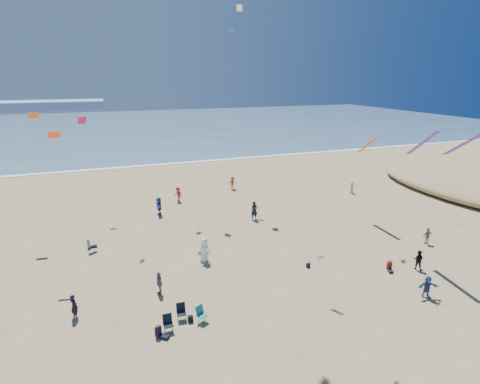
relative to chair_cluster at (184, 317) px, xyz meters
name	(u,v)px	position (x,y,z in m)	size (l,w,h in m)	color
ground	(257,357)	(2.90, -3.86, -0.50)	(220.00, 220.00, 0.00)	tan
ocean	(127,127)	(2.90, 91.14, -0.47)	(220.00, 100.00, 0.06)	#476B84
surf_line	(149,165)	(2.90, 41.14, -0.46)	(220.00, 1.20, 0.08)	white
standing_flyers	(226,229)	(5.95, 10.66, 0.36)	(35.92, 28.92, 1.95)	black
seated_group	(258,313)	(4.17, -0.97, -0.08)	(21.75, 23.26, 0.84)	silver
chair_cluster	(184,317)	(0.00, 0.00, 0.00)	(2.72, 1.43, 1.00)	black
white_tote	(166,320)	(-0.97, 0.46, -0.30)	(0.35, 0.20, 0.40)	silver
black_backpack	(190,319)	(0.38, 0.14, -0.31)	(0.30, 0.22, 0.38)	black
navy_bag	(308,265)	(10.08, 3.49, -0.33)	(0.28, 0.18, 0.34)	black
kites_aloft	(295,53)	(11.52, 9.74, 14.88)	(43.81, 38.11, 25.40)	#F26F85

